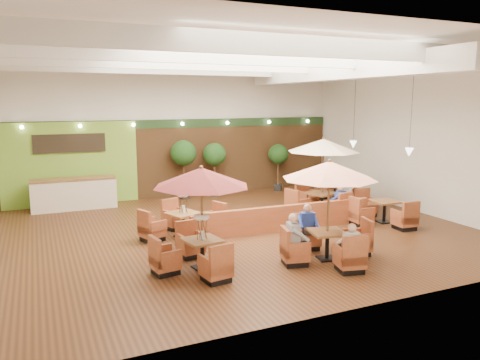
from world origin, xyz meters
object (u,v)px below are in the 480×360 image
diner_2 (295,234)px  diner_4 (345,191)px  topiary_0 (184,155)px  topiary_1 (214,157)px  topiary_2 (278,156)px  diner_3 (339,199)px  table_2 (323,162)px  table_3 (184,223)px  table_5 (335,194)px  service_counter (74,194)px  diner_0 (350,242)px  table_1 (329,192)px  booth_divider (289,218)px  table_0 (199,195)px  table_4 (378,213)px  diner_1 (308,222)px

diner_2 → diner_4: (4.51, 4.11, -0.02)m
topiary_0 → topiary_1: topiary_0 is taller
topiary_2 → diner_3: bearing=-97.0°
topiary_0 → topiary_2: size_ratio=1.16×
topiary_0 → table_2: bearing=-50.9°
table_3 → table_5: (6.89, 2.18, -0.10)m
service_counter → topiary_2: bearing=1.3°
table_5 → topiary_1: size_ratio=1.06×
diner_0 → diner_2: bearing=144.8°
topiary_0 → diner_3: (3.69, -5.55, -1.05)m
service_counter → table_3: table_3 is taller
service_counter → table_2: size_ratio=1.07×
service_counter → diner_3: bearing=-33.8°
table_1 → topiary_0: 8.73m
diner_0 → diner_4: bearing=64.6°
booth_divider → diner_4: diner_4 is taller
table_1 → topiary_0: table_1 is taller
table_2 → topiary_1: size_ratio=1.24×
table_0 → table_4: bearing=4.7°
topiary_0 → table_0: bearing=-104.4°
table_1 → table_5: (4.13, 5.55, -1.44)m
table_1 → table_5: table_1 is taller
service_counter → diner_4: 9.99m
diner_3 → diner_1: bearing=-163.7°
topiary_0 → diner_0: bearing=-83.3°
table_0 → diner_4: bearing=17.9°
table_2 → table_5: 2.62m
diner_4 → diner_1: bearing=111.1°
table_1 → table_2: table_2 is taller
booth_divider → table_5: (3.68, 2.80, -0.08)m
diner_3 → table_5: bearing=33.5°
diner_2 → table_5: bearing=148.4°
diner_3 → diner_4: diner_4 is taller
table_1 → table_3: bearing=141.8°
table_0 → table_5: size_ratio=1.06×
table_4 → diner_4: diner_4 is taller
diner_3 → diner_4: (1.00, 1.00, 0.01)m
service_counter → diner_4: bearing=-25.8°
table_3 → service_counter: bearing=97.2°
diner_0 → booth_divider: bearing=92.9°
diner_2 → diner_4: size_ratio=1.05×
diner_4 → booth_divider: bearing=93.1°
table_1 → topiary_2: 9.25m
diner_2 → table_1: bearing=100.8°
table_0 → diner_2: bearing=-26.1°
table_3 → topiary_1: 6.19m
diner_3 → table_3: bearing=153.2°
topiary_2 → table_5: bearing=-74.1°
service_counter → topiary_1: size_ratio=1.33×
table_1 → table_4: 4.47m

